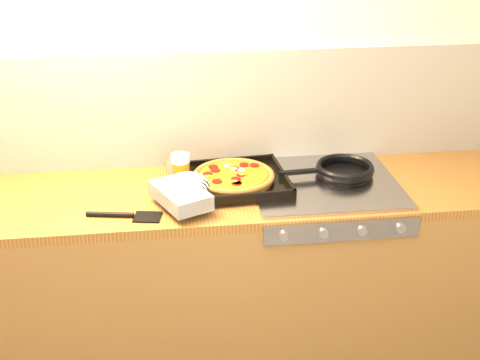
{
  "coord_description": "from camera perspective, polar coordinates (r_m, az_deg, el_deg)",
  "views": [
    {
      "loc": [
        -0.22,
        -1.33,
        2.07
      ],
      "look_at": [
        0.1,
        1.08,
        0.95
      ],
      "focal_mm": 50.0,
      "sensor_mm": 36.0,
      "label": 1
    }
  ],
  "objects": [
    {
      "name": "room_shell",
      "position": [
        2.88,
        -2.78,
        6.05
      ],
      "size": [
        3.2,
        3.2,
        3.2
      ],
      "color": "white",
      "rests_on": "ground"
    },
    {
      "name": "counter_run",
      "position": [
        2.93,
        -2.0,
        -8.85
      ],
      "size": [
        3.2,
        0.62,
        0.9
      ],
      "color": "brown",
      "rests_on": "ground"
    },
    {
      "name": "stovetop",
      "position": [
        2.78,
        7.12,
        -0.28
      ],
      "size": [
        0.6,
        0.56,
        0.02
      ],
      "primitive_type": "cube",
      "color": "#A2A3A8",
      "rests_on": "counter_run"
    },
    {
      "name": "pizza_on_tray",
      "position": [
        2.68,
        -1.83,
        -0.12
      ],
      "size": [
        0.57,
        0.52,
        0.07
      ],
      "color": "black",
      "rests_on": "stovetop"
    },
    {
      "name": "frying_pan",
      "position": [
        2.84,
        8.82,
        0.86
      ],
      "size": [
        0.42,
        0.26,
        0.04
      ],
      "color": "black",
      "rests_on": "stovetop"
    },
    {
      "name": "tomato_can",
      "position": [
        2.77,
        -5.49,
        0.79
      ],
      "size": [
        0.08,
        0.08,
        0.1
      ],
      "color": "maroon",
      "rests_on": "counter_run"
    },
    {
      "name": "juice_glass",
      "position": [
        2.75,
        -5.08,
        0.96
      ],
      "size": [
        0.1,
        0.1,
        0.13
      ],
      "color": "orange",
      "rests_on": "counter_run"
    },
    {
      "name": "wooden_spoon",
      "position": [
        2.9,
        -2.09,
        1.09
      ],
      "size": [
        0.3,
        0.04,
        0.02
      ],
      "color": "#A48445",
      "rests_on": "counter_run"
    },
    {
      "name": "black_spatula",
      "position": [
        2.53,
        -9.74,
        -3.0
      ],
      "size": [
        0.29,
        0.1,
        0.02
      ],
      "color": "black",
      "rests_on": "counter_run"
    }
  ]
}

